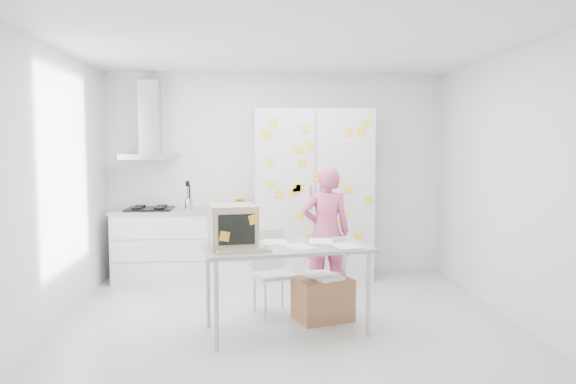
{
  "coord_description": "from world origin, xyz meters",
  "views": [
    {
      "loc": [
        -0.37,
        -5.56,
        1.77
      ],
      "look_at": [
        0.07,
        0.75,
        1.22
      ],
      "focal_mm": 35.0,
      "sensor_mm": 36.0,
      "label": 1
    }
  ],
  "objects": [
    {
      "name": "range_hood",
      "position": [
        -1.65,
        1.84,
        1.96
      ],
      "size": [
        0.7,
        0.48,
        1.01
      ],
      "color": "silver",
      "rests_on": "walls"
    },
    {
      "name": "ceiling",
      "position": [
        0.0,
        0.0,
        2.7
      ],
      "size": [
        4.5,
        4.0,
        0.02
      ],
      "primitive_type": "cube",
      "color": "white",
      "rests_on": "walls"
    },
    {
      "name": "walls",
      "position": [
        0.0,
        0.72,
        1.35
      ],
      "size": [
        4.52,
        4.01,
        2.7
      ],
      "color": "white",
      "rests_on": "ground"
    },
    {
      "name": "counter_run",
      "position": [
        -1.2,
        1.7,
        0.47
      ],
      "size": [
        1.84,
        0.63,
        1.28
      ],
      "color": "white",
      "rests_on": "ground"
    },
    {
      "name": "cardboard_box",
      "position": [
        0.36,
        -0.07,
        0.22
      ],
      "size": [
        0.63,
        0.57,
        0.46
      ],
      "rotation": [
        0.0,
        0.0,
        0.32
      ],
      "color": "#9A6642",
      "rests_on": "ground"
    },
    {
      "name": "desk",
      "position": [
        -0.34,
        -0.44,
        0.92
      ],
      "size": [
        1.63,
        1.03,
        1.21
      ],
      "rotation": [
        0.0,
        0.0,
        0.19
      ],
      "color": "gray",
      "rests_on": "ground"
    },
    {
      "name": "tall_cabinet",
      "position": [
        0.45,
        1.67,
        1.1
      ],
      "size": [
        1.5,
        0.68,
        2.2
      ],
      "color": "silver",
      "rests_on": "ground"
    },
    {
      "name": "chair",
      "position": [
        -0.15,
        0.19,
        0.49
      ],
      "size": [
        0.5,
        0.5,
        0.86
      ],
      "rotation": [
        0.0,
        0.0,
        0.34
      ],
      "color": "silver",
      "rests_on": "ground"
    },
    {
      "name": "person",
      "position": [
        0.5,
        0.75,
        0.76
      ],
      "size": [
        0.56,
        0.37,
        1.51
      ],
      "primitive_type": "imported",
      "rotation": [
        0.0,
        0.0,
        3.15
      ],
      "color": "#CC4F85",
      "rests_on": "ground"
    },
    {
      "name": "floor",
      "position": [
        0.0,
        0.0,
        -0.01
      ],
      "size": [
        4.5,
        4.0,
        0.02
      ],
      "primitive_type": "cube",
      "color": "silver",
      "rests_on": "ground"
    }
  ]
}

